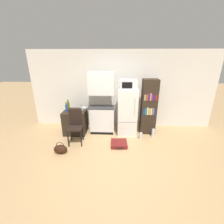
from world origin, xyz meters
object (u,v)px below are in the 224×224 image
at_px(side_table, 76,122).
at_px(kitchen_hutch, 102,106).
at_px(microwave, 128,84).
at_px(water_bottle_front, 141,136).
at_px(bottle_clear_short, 82,108).
at_px(bookshelf, 149,107).
at_px(bottle_olive_oil, 68,105).
at_px(handbag, 60,149).
at_px(refrigerator, 127,112).
at_px(suitcase_large_flat, 119,144).
at_px(water_bottle_middle, 153,133).
at_px(bowl, 84,108).
at_px(bottle_blue_soda, 66,108).
at_px(chair, 75,123).

distance_m(side_table, kitchen_hutch, 1.04).
xyz_separation_m(microwave, water_bottle_front, (0.42, -0.40, -1.53)).
distance_m(kitchen_hutch, microwave, 1.10).
bearing_deg(bottle_clear_short, bookshelf, 2.17).
bearing_deg(bottle_olive_oil, handbag, -83.30).
distance_m(refrigerator, microwave, 0.89).
xyz_separation_m(suitcase_large_flat, water_bottle_front, (0.67, 0.38, 0.07)).
distance_m(bottle_olive_oil, water_bottle_middle, 2.91).
height_order(bowl, water_bottle_front, bowl).
height_order(kitchen_hutch, bottle_olive_oil, kitchen_hutch).
bearing_deg(water_bottle_front, side_table, 170.41).
xyz_separation_m(bottle_olive_oil, suitcase_large_flat, (1.71, -0.92, -0.85)).
relative_size(bottle_clear_short, water_bottle_middle, 0.48).
bearing_deg(bottle_olive_oil, kitchen_hutch, -3.88).
distance_m(bowl, suitcase_large_flat, 1.71).
relative_size(side_table, bookshelf, 0.43).
relative_size(kitchen_hutch, bottle_blue_soda, 6.61).
distance_m(bookshelf, water_bottle_front, 0.96).
relative_size(refrigerator, water_bottle_middle, 4.34).
bearing_deg(suitcase_large_flat, kitchen_hutch, 121.34).
bearing_deg(bookshelf, water_bottle_front, -118.00).
bearing_deg(bookshelf, suitcase_large_flat, -136.71).
bearing_deg(suitcase_large_flat, bookshelf, 40.69).
relative_size(microwave, chair, 0.50).
xyz_separation_m(side_table, bottle_blue_soda, (-0.22, -0.09, 0.51)).
relative_size(bottle_clear_short, water_bottle_front, 0.60).
relative_size(handbag, water_bottle_front, 1.28).
xyz_separation_m(kitchen_hutch, bottle_clear_short, (-0.66, -0.04, -0.08)).
relative_size(chair, water_bottle_front, 3.62).
bearing_deg(microwave, bottle_clear_short, 179.26).
bearing_deg(water_bottle_front, handbag, -159.42).
xyz_separation_m(microwave, chair, (-1.53, -0.63, -1.04)).
bearing_deg(bottle_blue_soda, kitchen_hutch, 10.00).
relative_size(kitchen_hutch, bottle_olive_oil, 6.44).
xyz_separation_m(bottle_olive_oil, bowl, (0.52, 0.06, -0.11)).
bearing_deg(suitcase_large_flat, refrigerator, 69.49).
bearing_deg(refrigerator, side_table, -178.50).
xyz_separation_m(kitchen_hutch, suitcase_large_flat, (0.57, -0.85, -0.87)).
distance_m(bottle_olive_oil, bowl, 0.53).
bearing_deg(bowl, bottle_blue_soda, -145.78).
height_order(bottle_olive_oil, bottle_blue_soda, bottle_olive_oil).
distance_m(side_table, handbag, 1.22).
bearing_deg(water_bottle_front, bottle_olive_oil, 167.12).
height_order(bottle_olive_oil, bottle_clear_short, bottle_olive_oil).
xyz_separation_m(bottle_clear_short, bowl, (0.04, 0.18, -0.05)).
xyz_separation_m(microwave, bottle_blue_soda, (-1.93, -0.13, -0.74)).
bearing_deg(kitchen_hutch, refrigerator, -4.34).
bearing_deg(kitchen_hutch, microwave, -4.44).
xyz_separation_m(side_table, microwave, (1.71, 0.04, 1.26)).
xyz_separation_m(refrigerator, chair, (-1.53, -0.63, -0.16)).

